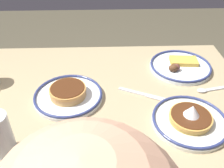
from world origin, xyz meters
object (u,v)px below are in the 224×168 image
object	(u,v)px
plate_near_main	(68,94)
plate_far_companion	(190,120)
plate_center_pancakes	(180,66)
drinking_glass	(1,137)
tea_spoon	(214,89)
butter_knife	(144,94)

from	to	relation	value
plate_near_main	plate_far_companion	size ratio (longest dim) A/B	1.03
plate_center_pancakes	drinking_glass	xyz separation A→B (m)	(0.65, 0.45, 0.05)
plate_center_pancakes	plate_far_companion	size ratio (longest dim) A/B	1.07
plate_near_main	tea_spoon	bearing A→B (deg)	-177.04
plate_near_main	plate_center_pancakes	bearing A→B (deg)	-158.40
plate_near_main	plate_far_companion	world-z (taller)	plate_far_companion
plate_near_main	tea_spoon	size ratio (longest dim) A/B	1.31
plate_center_pancakes	drinking_glass	size ratio (longest dim) A/B	1.88
butter_knife	plate_far_companion	bearing A→B (deg)	129.84
plate_far_companion	tea_spoon	xyz separation A→B (m)	(-0.16, -0.19, -0.01)
plate_center_pancakes	plate_near_main	bearing A→B (deg)	21.60
butter_knife	tea_spoon	xyz separation A→B (m)	(-0.29, -0.02, 0.00)
plate_near_main	tea_spoon	xyz separation A→B (m)	(-0.59, -0.03, -0.01)
plate_near_main	butter_knife	distance (m)	0.30
plate_near_main	plate_center_pancakes	distance (m)	0.53
plate_center_pancakes	butter_knife	distance (m)	0.27
plate_far_companion	drinking_glass	distance (m)	0.61
drinking_glass	butter_knife	bearing A→B (deg)	-150.49
plate_near_main	butter_knife	size ratio (longest dim) A/B	1.35
plate_far_companion	drinking_glass	world-z (taller)	drinking_glass
plate_far_companion	butter_knife	size ratio (longest dim) A/B	1.31
plate_center_pancakes	butter_knife	size ratio (longest dim) A/B	1.40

